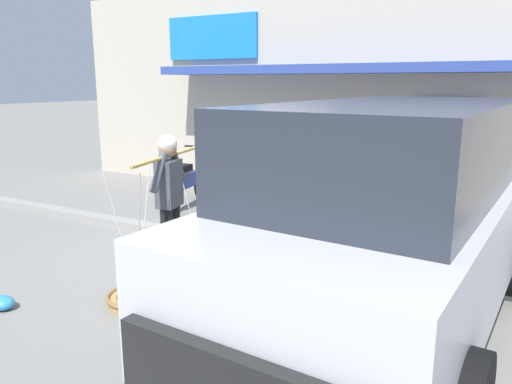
{
  "coord_description": "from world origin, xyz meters",
  "views": [
    {
      "loc": [
        3.4,
        -4.97,
        2.27
      ],
      "look_at": [
        0.31,
        0.6,
        0.85
      ],
      "focal_mm": 34.65,
      "sensor_mm": 36.0,
      "label": 1
    }
  ],
  "objects_px": {
    "motorcycle_end_of_row": "(378,206)",
    "plastic_litter_bag": "(2,303)",
    "fruit_vendor": "(169,197)",
    "fruit_basket_left_side": "(138,297)",
    "fruit_basket_right_side": "(199,249)",
    "motorcycle_second_in_row": "(232,193)",
    "parked_truck": "(392,211)",
    "motorcycle_third_in_row": "(299,197)",
    "motorcycle_nearest_shop": "(187,183)"
  },
  "relations": [
    {
      "from": "motorcycle_nearest_shop",
      "to": "motorcycle_second_in_row",
      "type": "distance_m",
      "value": 1.23
    },
    {
      "from": "fruit_basket_left_side",
      "to": "motorcycle_nearest_shop",
      "type": "relative_size",
      "value": 0.8
    },
    {
      "from": "parked_truck",
      "to": "plastic_litter_bag",
      "type": "bearing_deg",
      "value": -156.01
    },
    {
      "from": "motorcycle_nearest_shop",
      "to": "motorcycle_second_in_row",
      "type": "xyz_separation_m",
      "value": [
        1.18,
        -0.34,
        0.0
      ]
    },
    {
      "from": "parked_truck",
      "to": "fruit_basket_left_side",
      "type": "bearing_deg",
      "value": -161.59
    },
    {
      "from": "motorcycle_nearest_shop",
      "to": "fruit_basket_right_side",
      "type": "bearing_deg",
      "value": -50.14
    },
    {
      "from": "fruit_basket_left_side",
      "to": "motorcycle_third_in_row",
      "type": "distance_m",
      "value": 3.54
    },
    {
      "from": "fruit_basket_left_side",
      "to": "fruit_basket_right_side",
      "type": "relative_size",
      "value": 1.0
    },
    {
      "from": "motorcycle_second_in_row",
      "to": "parked_truck",
      "type": "xyz_separation_m",
      "value": [
        3.23,
        -2.45,
        0.68
      ]
    },
    {
      "from": "motorcycle_second_in_row",
      "to": "plastic_litter_bag",
      "type": "xyz_separation_m",
      "value": [
        -0.29,
        -4.02,
        -0.38
      ]
    },
    {
      "from": "motorcycle_end_of_row",
      "to": "motorcycle_third_in_row",
      "type": "bearing_deg",
      "value": -176.59
    },
    {
      "from": "fruit_vendor",
      "to": "motorcycle_second_in_row",
      "type": "xyz_separation_m",
      "value": [
        -0.68,
        2.46,
        -0.52
      ]
    },
    {
      "from": "plastic_litter_bag",
      "to": "motorcycle_end_of_row",
      "type": "bearing_deg",
      "value": 58.63
    },
    {
      "from": "plastic_litter_bag",
      "to": "parked_truck",
      "type": "bearing_deg",
      "value": 23.99
    },
    {
      "from": "fruit_basket_right_side",
      "to": "motorcycle_end_of_row",
      "type": "distance_m",
      "value": 2.77
    },
    {
      "from": "motorcycle_third_in_row",
      "to": "motorcycle_end_of_row",
      "type": "relative_size",
      "value": 0.96
    },
    {
      "from": "parked_truck",
      "to": "plastic_litter_bag",
      "type": "relative_size",
      "value": 17.59
    },
    {
      "from": "motorcycle_nearest_shop",
      "to": "fruit_basket_left_side",
      "type": "bearing_deg",
      "value": -60.54
    },
    {
      "from": "motorcycle_third_in_row",
      "to": "parked_truck",
      "type": "xyz_separation_m",
      "value": [
        2.13,
        -2.71,
        0.68
      ]
    },
    {
      "from": "parked_truck",
      "to": "motorcycle_third_in_row",
      "type": "bearing_deg",
      "value": 128.12
    },
    {
      "from": "motorcycle_third_in_row",
      "to": "parked_truck",
      "type": "relative_size",
      "value": 0.36
    },
    {
      "from": "motorcycle_end_of_row",
      "to": "plastic_litter_bag",
      "type": "height_order",
      "value": "motorcycle_end_of_row"
    },
    {
      "from": "fruit_vendor",
      "to": "plastic_litter_bag",
      "type": "distance_m",
      "value": 2.04
    },
    {
      "from": "fruit_vendor",
      "to": "fruit_basket_left_side",
      "type": "relative_size",
      "value": 1.17
    },
    {
      "from": "plastic_litter_bag",
      "to": "motorcycle_nearest_shop",
      "type": "bearing_deg",
      "value": 101.63
    },
    {
      "from": "motorcycle_second_in_row",
      "to": "motorcycle_third_in_row",
      "type": "relative_size",
      "value": 1.0
    },
    {
      "from": "fruit_basket_right_side",
      "to": "motorcycle_end_of_row",
      "type": "bearing_deg",
      "value": 47.42
    },
    {
      "from": "motorcycle_end_of_row",
      "to": "plastic_litter_bag",
      "type": "xyz_separation_m",
      "value": [
        -2.65,
        -4.35,
        -0.38
      ]
    },
    {
      "from": "motorcycle_end_of_row",
      "to": "parked_truck",
      "type": "xyz_separation_m",
      "value": [
        0.86,
        -2.79,
        0.68
      ]
    },
    {
      "from": "motorcycle_third_in_row",
      "to": "motorcycle_nearest_shop",
      "type": "bearing_deg",
      "value": 177.96
    },
    {
      "from": "fruit_vendor",
      "to": "fruit_basket_left_side",
      "type": "xyz_separation_m",
      "value": [
        0.17,
        -0.78,
        -0.9
      ]
    },
    {
      "from": "motorcycle_nearest_shop",
      "to": "plastic_litter_bag",
      "type": "distance_m",
      "value": 4.47
    },
    {
      "from": "motorcycle_third_in_row",
      "to": "fruit_vendor",
      "type": "bearing_deg",
      "value": -98.85
    },
    {
      "from": "fruit_vendor",
      "to": "motorcycle_third_in_row",
      "type": "xyz_separation_m",
      "value": [
        0.42,
        2.72,
        -0.52
      ]
    },
    {
      "from": "motorcycle_third_in_row",
      "to": "plastic_litter_bag",
      "type": "distance_m",
      "value": 4.51
    },
    {
      "from": "fruit_vendor",
      "to": "parked_truck",
      "type": "xyz_separation_m",
      "value": [
        2.55,
        0.01,
        0.15
      ]
    },
    {
      "from": "fruit_vendor",
      "to": "fruit_basket_right_side",
      "type": "xyz_separation_m",
      "value": [
        -0.17,
        0.78,
        -0.9
      ]
    },
    {
      "from": "fruit_basket_right_side",
      "to": "parked_truck",
      "type": "distance_m",
      "value": 3.02
    },
    {
      "from": "fruit_vendor",
      "to": "motorcycle_end_of_row",
      "type": "bearing_deg",
      "value": 58.87
    },
    {
      "from": "motorcycle_third_in_row",
      "to": "plastic_litter_bag",
      "type": "xyz_separation_m",
      "value": [
        -1.39,
        -4.28,
        -0.38
      ]
    },
    {
      "from": "motorcycle_second_in_row",
      "to": "motorcycle_end_of_row",
      "type": "xyz_separation_m",
      "value": [
        2.37,
        0.34,
        0.0
      ]
    },
    {
      "from": "fruit_vendor",
      "to": "fruit_basket_left_side",
      "type": "height_order",
      "value": "fruit_vendor"
    },
    {
      "from": "fruit_basket_left_side",
      "to": "motorcycle_nearest_shop",
      "type": "distance_m",
      "value": 4.14
    },
    {
      "from": "fruit_basket_left_side",
      "to": "motorcycle_third_in_row",
      "type": "height_order",
      "value": "fruit_basket_left_side"
    },
    {
      "from": "motorcycle_second_in_row",
      "to": "motorcycle_third_in_row",
      "type": "height_order",
      "value": "same"
    },
    {
      "from": "motorcycle_end_of_row",
      "to": "plastic_litter_bag",
      "type": "relative_size",
      "value": 6.5
    },
    {
      "from": "fruit_basket_right_side",
      "to": "motorcycle_second_in_row",
      "type": "relative_size",
      "value": 0.83
    },
    {
      "from": "plastic_litter_bag",
      "to": "motorcycle_second_in_row",
      "type": "bearing_deg",
      "value": 85.94
    },
    {
      "from": "fruit_vendor",
      "to": "motorcycle_second_in_row",
      "type": "distance_m",
      "value": 2.61
    },
    {
      "from": "motorcycle_nearest_shop",
      "to": "motorcycle_end_of_row",
      "type": "relative_size",
      "value": 0.99
    }
  ]
}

